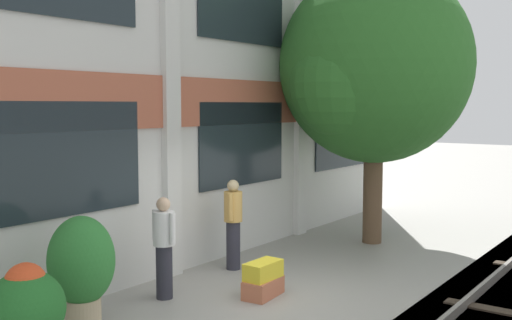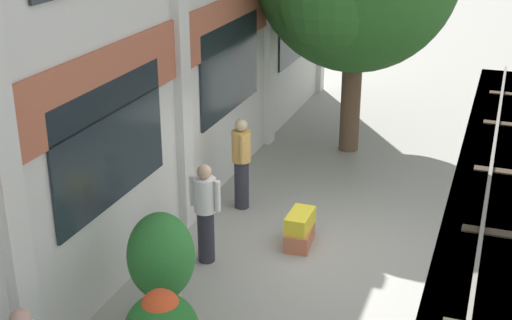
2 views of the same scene
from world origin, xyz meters
TOP-DOWN VIEW (x-y plane):
  - ground_plane at (0.00, 0.00)m, footprint 80.00×80.00m
  - potted_plant_square_trough at (-0.03, 0.34)m, footprint 0.78×0.46m
  - potted_plant_stone_basin at (-2.65, 1.46)m, footprint 0.89×0.89m
  - resident_watching_tracks at (-1.01, 1.55)m, footprint 0.34×0.53m
  - resident_near_plants at (0.95, 1.72)m, footprint 0.49×0.34m

SIDE VIEW (x-z plane):
  - ground_plane at x=0.00m, z-range 0.00..0.00m
  - potted_plant_square_trough at x=-0.03m, z-range -0.01..0.55m
  - resident_watching_tracks at x=-1.01m, z-range 0.06..1.67m
  - potted_plant_stone_basin at x=-2.65m, z-range 0.11..1.68m
  - resident_near_plants at x=0.95m, z-range 0.06..1.74m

